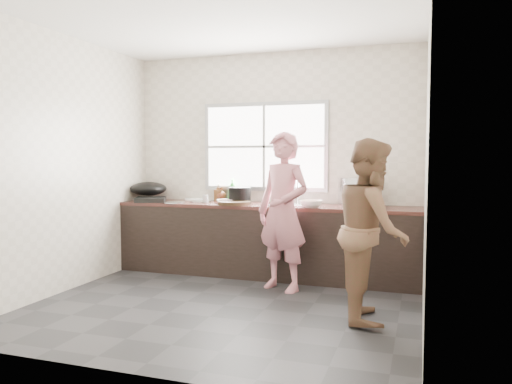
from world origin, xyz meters
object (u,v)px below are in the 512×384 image
(plate_food, at_px, (194,199))
(glass_jar, at_px, (205,199))
(black_pot, at_px, (240,195))
(bottle_brown_short, at_px, (221,195))
(dish_rack, at_px, (360,192))
(pot_lid_left, at_px, (174,202))
(pot_lid_right, at_px, (200,201))
(cutting_board, at_px, (234,203))
(bowl_crabs, at_px, (311,205))
(bowl_mince, at_px, (225,201))
(bottle_brown_tall, at_px, (218,193))
(woman, at_px, (283,217))
(wok, at_px, (148,189))
(bowl_held, at_px, (283,203))
(burner, at_px, (151,200))
(person_side, at_px, (372,230))
(bottle_green, at_px, (232,190))

(plate_food, height_order, glass_jar, glass_jar)
(black_pot, xyz_separation_m, bottle_brown_short, (-0.32, 0.18, -0.01))
(dish_rack, distance_m, pot_lid_left, 2.23)
(dish_rack, height_order, pot_lid_right, dish_rack)
(bottle_brown_short, bearing_deg, cutting_board, -49.71)
(bowl_crabs, distance_m, glass_jar, 1.37)
(bowl_mince, xyz_separation_m, bottle_brown_tall, (-0.21, 0.29, 0.08))
(woman, xyz_separation_m, wok, (-1.99, 0.61, 0.22))
(bowl_crabs, xyz_separation_m, pot_lid_right, (-1.46, 0.24, -0.03))
(bowl_held, distance_m, plate_food, 1.38)
(cutting_board, relative_size, dish_rack, 0.89)
(glass_jar, bearing_deg, black_pot, 11.50)
(bottle_brown_short, distance_m, wok, 0.98)
(woman, relative_size, bowl_held, 7.22)
(bowl_held, height_order, bottle_brown_tall, bottle_brown_tall)
(bowl_mince, relative_size, black_pot, 0.74)
(cutting_board, height_order, burner, burner)
(bowl_mince, height_order, pot_lid_right, bowl_mince)
(person_side, xyz_separation_m, plate_food, (-2.40, 1.47, 0.08))
(cutting_board, distance_m, bottle_green, 0.45)
(woman, bearing_deg, bowl_held, 128.01)
(cutting_board, distance_m, black_pot, 0.21)
(bowl_mince, xyz_separation_m, pot_lid_right, (-0.37, 0.11, -0.02))
(bowl_crabs, bearing_deg, cutting_board, 177.13)
(black_pot, bearing_deg, bottle_brown_tall, 153.89)
(pot_lid_left, bearing_deg, dish_rack, 9.63)
(bowl_crabs, xyz_separation_m, dish_rack, (0.49, 0.37, 0.13))
(person_side, xyz_separation_m, wok, (-2.98, 1.30, 0.22))
(cutting_board, height_order, plate_food, cutting_board)
(woman, distance_m, plate_food, 1.62)
(bowl_crabs, distance_m, plate_food, 1.70)
(cutting_board, relative_size, bottle_green, 1.35)
(person_side, height_order, black_pot, person_side)
(glass_jar, xyz_separation_m, wok, (-0.86, 0.11, 0.10))
(bottle_brown_tall, relative_size, pot_lid_left, 0.78)
(person_side, relative_size, glass_jar, 16.50)
(bottle_brown_short, height_order, dish_rack, dish_rack)
(bowl_mince, height_order, bowl_held, bowl_held)
(burner, xyz_separation_m, pot_lid_right, (0.61, 0.18, -0.02))
(cutting_board, relative_size, bowl_crabs, 1.88)
(bottle_brown_tall, xyz_separation_m, glass_jar, (-0.06, -0.26, -0.05))
(wok, height_order, dish_rack, dish_rack)
(bowl_mince, height_order, bottle_brown_tall, bottle_brown_tall)
(woman, height_order, wok, woman)
(bowl_crabs, bearing_deg, woman, -123.71)
(woman, xyz_separation_m, dish_rack, (0.72, 0.71, 0.23))
(burner, bearing_deg, pot_lid_left, -10.63)
(plate_food, distance_m, pot_lid_right, 0.27)
(bowl_crabs, bearing_deg, burner, 178.10)
(bottle_brown_short, xyz_separation_m, dish_rack, (1.74, -0.05, 0.08))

